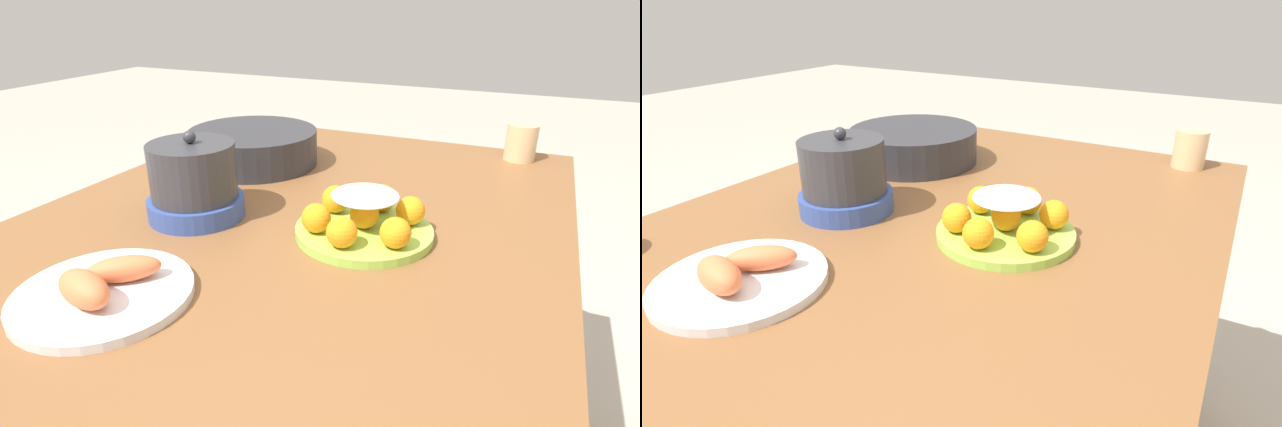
% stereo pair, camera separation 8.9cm
% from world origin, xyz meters
% --- Properties ---
extents(dining_table, '(1.46, 1.01, 0.75)m').
position_xyz_m(dining_table, '(0.00, 0.00, 0.66)').
color(dining_table, brown).
rests_on(dining_table, ground_plane).
extents(cake_plate, '(0.25, 0.25, 0.09)m').
position_xyz_m(cake_plate, '(0.05, -0.15, 0.78)').
color(cake_plate, '#99CC4C').
rests_on(cake_plate, dining_table).
extents(serving_bowl, '(0.32, 0.32, 0.09)m').
position_xyz_m(serving_bowl, '(0.33, 0.25, 0.80)').
color(serving_bowl, '#2D2D33').
rests_on(serving_bowl, dining_table).
extents(seafood_platter, '(0.25, 0.25, 0.06)m').
position_xyz_m(seafood_platter, '(-0.29, 0.12, 0.77)').
color(seafood_platter, silver).
rests_on(seafood_platter, dining_table).
extents(cup_near, '(0.08, 0.08, 0.09)m').
position_xyz_m(cup_near, '(0.64, -0.37, 0.80)').
color(cup_near, '#DBB27F').
rests_on(cup_near, dining_table).
extents(warming_pot, '(0.18, 0.18, 0.17)m').
position_xyz_m(warming_pot, '(0.00, 0.18, 0.82)').
color(warming_pot, '#334C99').
rests_on(warming_pot, dining_table).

